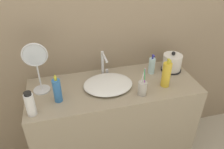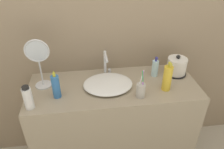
{
  "view_description": "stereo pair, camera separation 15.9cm",
  "coord_description": "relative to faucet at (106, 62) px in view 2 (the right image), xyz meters",
  "views": [
    {
      "loc": [
        -0.35,
        -1.05,
        1.79
      ],
      "look_at": [
        -0.01,
        0.25,
        0.94
      ],
      "focal_mm": 35.0,
      "sensor_mm": 36.0,
      "label": 1
    },
    {
      "loc": [
        -0.2,
        -1.08,
        1.79
      ],
      "look_at": [
        -0.01,
        0.25,
        0.94
      ],
      "focal_mm": 35.0,
      "sensor_mm": 36.0,
      "label": 2
    }
  ],
  "objects": [
    {
      "name": "sink_basin",
      "position": [
        -0.0,
        -0.16,
        -0.1
      ],
      "size": [
        0.37,
        0.31,
        0.04
      ],
      "color": "white",
      "rests_on": "vanity_counter"
    },
    {
      "name": "shampoo_bottle",
      "position": [
        -0.37,
        -0.23,
        -0.03
      ],
      "size": [
        0.06,
        0.06,
        0.21
      ],
      "color": "#3370B7",
      "rests_on": "vanity_counter"
    },
    {
      "name": "hand_cream_bottle",
      "position": [
        -0.54,
        -0.33,
        -0.04
      ],
      "size": [
        0.06,
        0.06,
        0.17
      ],
      "color": "white",
      "rests_on": "vanity_counter"
    },
    {
      "name": "vanity_counter",
      "position": [
        0.04,
        -0.15,
        -0.54
      ],
      "size": [
        1.28,
        0.51,
        0.84
      ],
      "color": "gray",
      "rests_on": "ground_plane"
    },
    {
      "name": "faucet",
      "position": [
        0.0,
        0.0,
        0.0
      ],
      "size": [
        0.06,
        0.17,
        0.21
      ],
      "color": "silver",
      "rests_on": "vanity_counter"
    },
    {
      "name": "toothbrush_cup",
      "position": [
        0.21,
        -0.31,
        -0.06
      ],
      "size": [
        0.06,
        0.06,
        0.22
      ],
      "color": "#B7B2A8",
      "rests_on": "vanity_counter"
    },
    {
      "name": "mouthwash_bottle",
      "position": [
        0.41,
        -0.25,
        -0.02
      ],
      "size": [
        0.06,
        0.06,
        0.23
      ],
      "color": "gold",
      "rests_on": "vanity_counter"
    },
    {
      "name": "electric_kettle",
      "position": [
        0.56,
        -0.06,
        -0.05
      ],
      "size": [
        0.17,
        0.17,
        0.17
      ],
      "color": "black",
      "rests_on": "vanity_counter"
    },
    {
      "name": "wall_back",
      "position": [
        0.04,
        0.12,
        0.34
      ],
      "size": [
        6.0,
        0.04,
        2.6
      ],
      "color": "gray",
      "rests_on": "ground_plane"
    },
    {
      "name": "vanity_mirror",
      "position": [
        -0.48,
        -0.08,
        0.1
      ],
      "size": [
        0.17,
        0.12,
        0.38
      ],
      "color": "silver",
      "rests_on": "vanity_counter"
    },
    {
      "name": "lotion_bottle",
      "position": [
        0.38,
        -0.06,
        -0.05
      ],
      "size": [
        0.05,
        0.05,
        0.17
      ],
      "color": "silver",
      "rests_on": "vanity_counter"
    }
  ]
}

